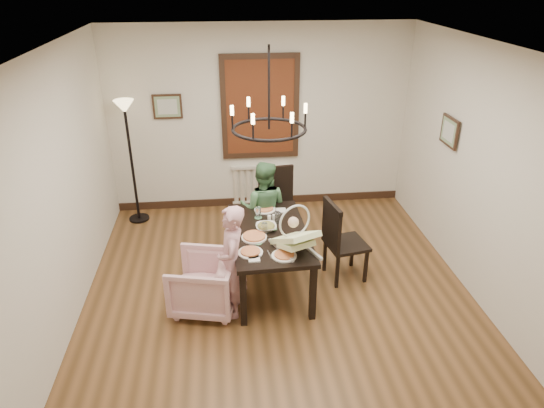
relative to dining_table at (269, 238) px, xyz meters
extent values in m
cube|color=brown|center=(0.09, -0.28, -0.64)|extent=(4.50, 5.00, 0.01)
cube|color=white|center=(0.09, -0.28, 2.16)|extent=(4.50, 5.00, 0.01)
cube|color=beige|center=(0.09, 2.22, 0.76)|extent=(4.50, 0.01, 2.80)
cube|color=beige|center=(-2.16, -0.28, 0.76)|extent=(0.01, 5.00, 2.80)
cube|color=beige|center=(2.34, -0.28, 0.76)|extent=(0.01, 5.00, 2.80)
cube|color=black|center=(0.00, 0.00, 0.06)|extent=(0.91, 1.57, 0.05)
cube|color=black|center=(-0.35, -0.72, -0.30)|extent=(0.07, 0.07, 0.67)
cube|color=black|center=(-0.40, 0.70, -0.30)|extent=(0.07, 0.07, 0.67)
cube|color=black|center=(0.40, -0.70, -0.30)|extent=(0.07, 0.07, 0.67)
cube|color=black|center=(0.35, 0.72, -0.30)|extent=(0.07, 0.07, 0.67)
imported|color=beige|center=(-0.77, -0.38, -0.32)|extent=(0.85, 0.84, 0.65)
imported|color=#CA8F97|center=(-0.45, -0.49, -0.10)|extent=(0.28, 0.41, 1.08)
imported|color=#497A4C|center=(0.00, 0.74, -0.10)|extent=(0.61, 0.52, 1.08)
imported|color=white|center=(-0.03, 0.05, 0.12)|extent=(0.29, 0.29, 0.07)
cylinder|color=tan|center=(-0.19, -0.14, 0.10)|extent=(0.29, 0.29, 0.04)
cylinder|color=silver|center=(-0.06, -0.05, 0.15)|extent=(0.07, 0.07, 0.14)
cube|color=#5E3212|center=(0.09, 2.18, 0.96)|extent=(1.00, 0.03, 1.40)
cube|color=black|center=(-1.26, 2.19, 1.01)|extent=(0.42, 0.03, 0.36)
cube|color=black|center=(2.30, 0.62, 1.01)|extent=(0.03, 0.42, 0.36)
torus|color=black|center=(0.00, 0.00, 1.31)|extent=(0.80, 0.80, 0.04)
camera|label=1|loc=(-0.50, -4.86, 2.84)|focal=32.00mm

